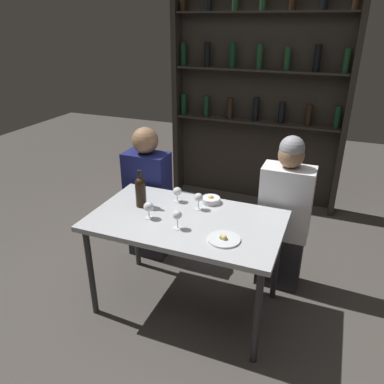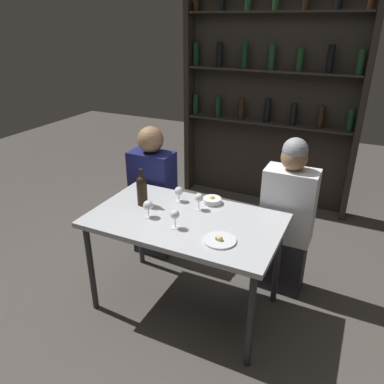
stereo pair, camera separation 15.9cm
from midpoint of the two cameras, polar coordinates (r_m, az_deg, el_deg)
ground_plane at (r=2.99m, az=-2.45°, el=-16.71°), size 10.00×10.00×0.00m
dining_table at (r=2.59m, az=-2.72°, el=-5.39°), size 1.31×0.77×0.75m
wine_rack_wall at (r=4.26m, az=8.87°, el=14.04°), size 1.93×0.21×2.31m
wine_bottle at (r=2.71m, az=-9.52°, el=0.21°), size 0.08×0.08×0.28m
wine_glass_0 at (r=2.55m, az=-8.42°, el=-2.34°), size 0.07×0.07×0.12m
wine_glass_1 at (r=2.77m, az=-3.91°, el=-0.01°), size 0.06×0.06×0.11m
wine_glass_2 at (r=2.40m, az=-4.08°, el=-3.68°), size 0.06×0.06×0.13m
wine_glass_3 at (r=2.64m, az=-0.72°, el=-0.95°), size 0.06×0.06×0.12m
food_plate_0 at (r=2.32m, az=2.90°, el=-7.19°), size 0.20×0.20×0.04m
snack_bowl at (r=2.76m, az=1.24°, el=-1.23°), size 0.14×0.14×0.06m
seated_person_left at (r=3.30m, az=-8.08°, el=-0.75°), size 0.38×0.22×1.19m
seated_person_right at (r=2.94m, az=12.33°, el=-3.86°), size 0.38×0.22×1.25m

